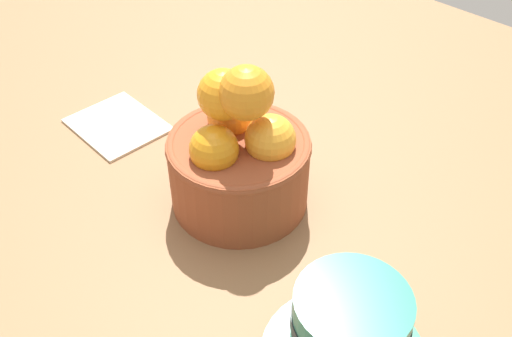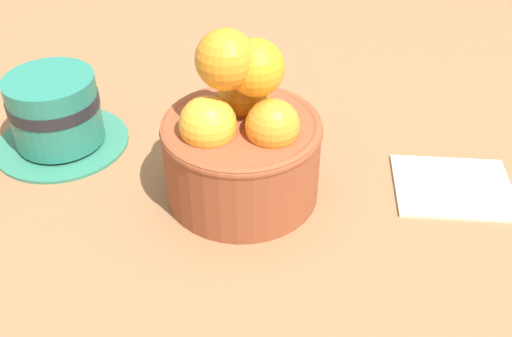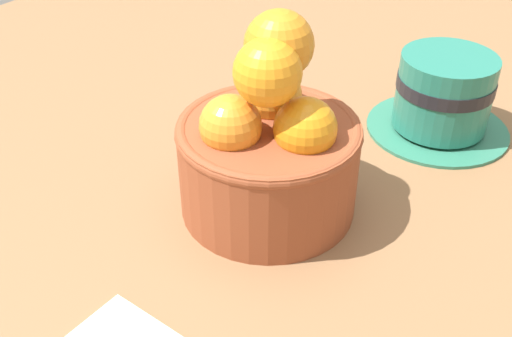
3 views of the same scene
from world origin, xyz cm
name	(u,v)px [view 2 (image 2 of 3)]	position (x,y,z in cm)	size (l,w,h in cm)	color
ground_plane	(243,212)	(0.00, 0.00, -2.36)	(138.95, 105.93, 4.73)	brown
terracotta_bowl	(241,141)	(-0.03, 0.03, 5.47)	(13.35, 13.35, 15.29)	brown
coffee_cup	(56,113)	(-18.04, 6.60, 3.50)	(12.74, 12.74, 7.27)	#2D745A
folded_napkin	(453,186)	(18.62, 1.34, 0.30)	(10.25, 8.52, 0.60)	beige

